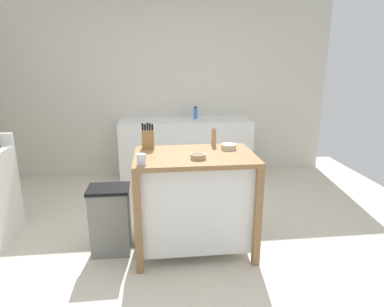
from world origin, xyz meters
TOP-DOWN VIEW (x-y plane):
  - ground_plane at (0.00, 0.00)m, footprint 5.95×5.95m
  - wall_back at (0.00, 2.48)m, footprint 4.92×0.10m
  - kitchen_island at (0.16, 0.19)m, footprint 1.05×0.69m
  - knife_block at (-0.25, 0.44)m, footprint 0.11×0.09m
  - bowl_stoneware_deep at (0.17, 0.05)m, footprint 0.13×0.13m
  - bowl_ceramic_small at (0.49, 0.33)m, footprint 0.14×0.14m
  - drinking_cup at (-0.29, -0.07)m, footprint 0.07×0.07m
  - pepper_grinder at (0.37, 0.47)m, footprint 0.04×0.04m
  - trash_bin at (-0.61, 0.23)m, footprint 0.36×0.28m
  - sink_counter at (0.26, 2.13)m, footprint 1.87×0.60m
  - sink_faucet at (0.26, 2.27)m, footprint 0.02×0.02m
  - bottle_dish_soap at (0.41, 2.20)m, footprint 0.06×0.06m

SIDE VIEW (x-z plane):
  - ground_plane at x=0.00m, z-range 0.00..0.00m
  - trash_bin at x=-0.61m, z-range 0.00..0.63m
  - sink_counter at x=0.26m, z-range 0.00..0.89m
  - kitchen_island at x=0.16m, z-range 0.05..0.98m
  - bowl_stoneware_deep at x=0.17m, z-range 0.92..0.97m
  - bowl_ceramic_small at x=0.49m, z-range 0.92..0.97m
  - drinking_cup at x=-0.29m, z-range 0.92..1.01m
  - bottle_dish_soap at x=0.41m, z-range 0.88..1.06m
  - sink_faucet at x=0.26m, z-range 0.89..1.11m
  - pepper_grinder at x=0.37m, z-range 0.92..1.10m
  - knife_block at x=-0.25m, z-range 0.89..1.13m
  - wall_back at x=0.00m, z-range 0.00..2.60m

